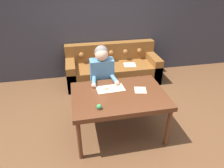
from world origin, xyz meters
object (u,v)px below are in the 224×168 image
couch (112,68)px  person (102,79)px  pin_cushion (99,107)px  scissors (108,89)px  dining_table (119,98)px

couch → person: bearing=-110.2°
pin_cushion → person: bearing=78.7°
scissors → pin_cushion: bearing=-112.5°
dining_table → couch: size_ratio=0.66×
dining_table → person: (-0.16, 0.64, 0.00)m
couch → pin_cushion: (-0.61, -2.10, 0.46)m
person → dining_table: bearing=-76.4°
dining_table → pin_cushion: 0.47m
dining_table → scissors: bearing=126.6°
couch → dining_table: bearing=-98.5°
person → pin_cushion: size_ratio=17.93×
dining_table → person: person is taller
couch → scissors: bearing=-104.3°
dining_table → scissors: 0.24m
couch → scissors: 1.71m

